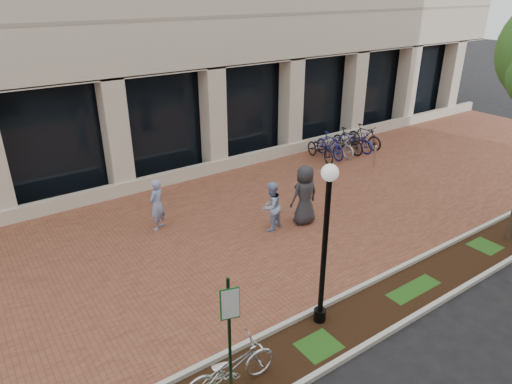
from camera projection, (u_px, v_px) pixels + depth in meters
ground at (239, 228)px, 14.54m from camera, size 120.00×120.00×0.00m
brick_plaza at (239, 227)px, 14.53m from camera, size 40.00×9.00×0.01m
planting_strip at (361, 317)px, 10.61m from camera, size 40.00×1.50×0.01m
curb_plaza_side at (338, 298)px, 11.15m from camera, size 40.00×0.12×0.12m
curb_street_side at (387, 333)px, 10.03m from camera, size 40.00×0.12×0.12m
parking_sign at (230, 329)px, 7.72m from camera, size 0.34×0.07×2.77m
lamppost at (325, 238)px, 9.61m from camera, size 0.36×0.36×3.85m
locked_bicycle at (230, 368)px, 8.53m from camera, size 1.95×0.77×1.01m
pedestrian_left at (157, 205)px, 14.15m from camera, size 0.73×0.66×1.67m
pedestrian_mid at (271, 206)px, 14.13m from camera, size 0.92×0.81×1.59m
pedestrian_right at (305, 195)px, 14.45m from camera, size 0.98×0.65×1.97m
bollard at (375, 156)px, 19.12m from camera, size 0.12×0.12×0.98m
bike_rack_cluster at (343, 143)px, 20.68m from camera, size 3.60×2.02×1.13m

